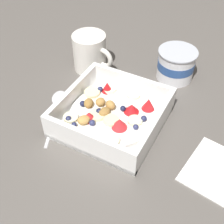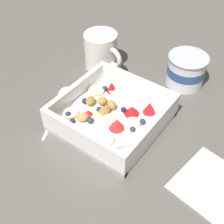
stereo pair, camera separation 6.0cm
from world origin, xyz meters
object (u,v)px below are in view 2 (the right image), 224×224
object	(u,v)px
spoon	(62,98)
fruit_bowl	(112,115)
coffee_mug	(102,51)
yogurt_cup	(186,70)
folded_napkin	(214,186)

from	to	relation	value
spoon	fruit_bowl	bearing A→B (deg)	4.04
coffee_mug	yogurt_cup	bearing A→B (deg)	17.51
yogurt_cup	coffee_mug	world-z (taller)	coffee_mug
fruit_bowl	yogurt_cup	distance (m)	0.21
fruit_bowl	yogurt_cup	size ratio (longest dim) A/B	2.16
spoon	yogurt_cup	size ratio (longest dim) A/B	1.83
fruit_bowl	yogurt_cup	bearing A→B (deg)	73.31
yogurt_cup	folded_napkin	world-z (taller)	yogurt_cup
spoon	yogurt_cup	bearing A→B (deg)	48.26
fruit_bowl	coffee_mug	xyz separation A→B (m)	(-0.14, 0.14, 0.03)
yogurt_cup	fruit_bowl	bearing A→B (deg)	-106.69
spoon	coffee_mug	world-z (taller)	coffee_mug
yogurt_cup	folded_napkin	xyz separation A→B (m)	(0.17, -0.22, -0.03)
fruit_bowl	coffee_mug	bearing A→B (deg)	133.44
yogurt_cup	coffee_mug	bearing A→B (deg)	-162.49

